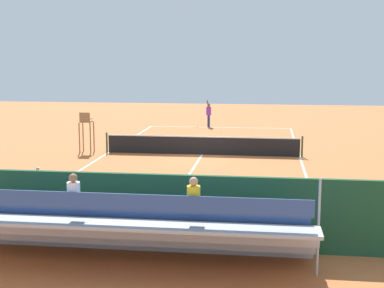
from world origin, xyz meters
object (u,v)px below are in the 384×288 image
(tennis_ball_far, at_px, (221,133))
(line_judge, at_px, (35,199))
(courtside_bench, at_px, (224,221))
(tennis_racket, at_px, (196,127))
(tennis_ball_near, at_px, (167,131))
(tennis_net, at_px, (202,145))
(equipment_bag, at_px, (150,232))
(umpire_chair, at_px, (86,128))
(bleacher_stand, at_px, (131,228))
(tennis_player, at_px, (209,113))

(tennis_ball_far, distance_m, line_judge, 21.63)
(tennis_ball_far, xyz_separation_m, line_judge, (3.64, 21.30, 0.98))
(courtside_bench, xyz_separation_m, tennis_racket, (3.87, -24.32, -0.54))
(tennis_ball_far, bearing_deg, tennis_ball_near, -4.94)
(tennis_net, relative_size, tennis_ball_near, 156.06)
(equipment_bag, bearing_deg, tennis_net, -89.78)
(umpire_chair, xyz_separation_m, equipment_bag, (-6.25, 13.35, -1.13))
(umpire_chair, relative_size, line_judge, 1.11)
(equipment_bag, height_order, tennis_racket, equipment_bag)
(courtside_bench, xyz_separation_m, tennis_ball_far, (1.82, -21.19, -0.53))
(umpire_chair, distance_m, courtside_bench, 15.66)
(tennis_ball_far, bearing_deg, tennis_racket, -56.74)
(bleacher_stand, height_order, umpire_chair, bleacher_stand)
(courtside_bench, bearing_deg, tennis_net, -80.80)
(line_judge, bearing_deg, tennis_player, -95.76)
(courtside_bench, height_order, line_judge, line_judge)
(courtside_bench, xyz_separation_m, tennis_player, (2.98, -24.49, 0.46))
(umpire_chair, bearing_deg, tennis_player, -115.49)
(courtside_bench, distance_m, tennis_racket, 24.63)
(tennis_player, distance_m, tennis_ball_far, 3.64)
(tennis_ball_far, bearing_deg, bleacher_stand, 89.14)
(courtside_bench, bearing_deg, umpire_chair, -57.73)
(line_judge, bearing_deg, tennis_net, -103.88)
(umpire_chair, distance_m, line_judge, 13.65)
(tennis_racket, bearing_deg, tennis_net, 98.86)
(tennis_net, height_order, tennis_ball_far, tennis_net)
(tennis_player, xyz_separation_m, tennis_ball_near, (2.49, 2.99, -0.98))
(tennis_net, relative_size, bleacher_stand, 1.14)
(tennis_racket, bearing_deg, equipment_bag, 94.15)
(tennis_net, height_order, tennis_ball_near, tennis_net)
(tennis_racket, xyz_separation_m, tennis_ball_far, (-2.05, 3.13, 0.02))
(tennis_racket, distance_m, line_judge, 24.50)
(courtside_bench, distance_m, tennis_ball_near, 22.19)
(line_judge, bearing_deg, tennis_ball_near, -89.99)
(equipment_bag, distance_m, tennis_racket, 24.51)
(tennis_net, xyz_separation_m, line_judge, (3.31, 13.38, 0.51))
(line_judge, bearing_deg, equipment_bag, 179.73)
(tennis_ball_far, bearing_deg, tennis_player, -70.71)
(equipment_bag, bearing_deg, bleacher_stand, 88.01)
(tennis_ball_near, bearing_deg, equipment_bag, 98.84)
(line_judge, bearing_deg, umpire_chair, -77.76)
(courtside_bench, relative_size, tennis_player, 0.93)
(tennis_ball_far, bearing_deg, courtside_bench, 94.90)
(tennis_net, bearing_deg, bleacher_stand, 89.94)
(tennis_ball_far, relative_size, line_judge, 0.03)
(courtside_bench, bearing_deg, line_judge, 1.18)
(tennis_player, bearing_deg, tennis_net, 94.21)
(tennis_net, xyz_separation_m, courtside_bench, (-2.15, 13.27, 0.06))
(bleacher_stand, xyz_separation_m, tennis_ball_far, (-0.35, -23.24, -0.88))
(courtside_bench, bearing_deg, tennis_ball_far, -85.10)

